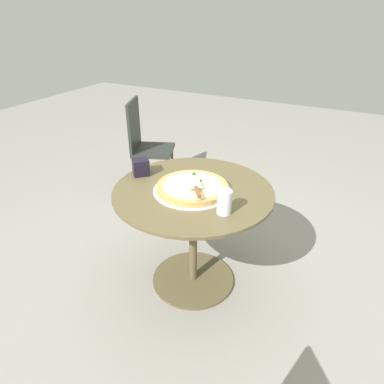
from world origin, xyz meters
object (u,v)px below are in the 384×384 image
(drinking_cup, at_px, (224,202))
(patio_chair_near, at_px, (145,141))
(pizza_on_tray, at_px, (192,187))
(pizza_server, at_px, (196,188))
(napkin_dispenser, at_px, (141,167))
(patio_table, at_px, (193,217))

(drinking_cup, bearing_deg, patio_chair_near, 138.56)
(pizza_on_tray, distance_m, pizza_server, 0.10)
(napkin_dispenser, bearing_deg, pizza_on_tray, 129.46)
(pizza_server, xyz_separation_m, drinking_cup, (0.20, -0.07, 0.00))
(patio_table, height_order, pizza_on_tray, pizza_on_tray)
(patio_table, height_order, pizza_server, pizza_server)
(patio_table, relative_size, pizza_on_tray, 2.06)
(pizza_on_tray, distance_m, patio_chair_near, 1.42)
(napkin_dispenser, height_order, patio_chair_near, patio_chair_near)
(drinking_cup, bearing_deg, pizza_server, 160.23)
(patio_table, relative_size, pizza_server, 4.81)
(pizza_on_tray, bearing_deg, pizza_server, -49.21)
(pizza_on_tray, bearing_deg, patio_chair_near, 135.88)
(pizza_on_tray, distance_m, drinking_cup, 0.30)
(pizza_on_tray, xyz_separation_m, patio_chair_near, (-1.01, 0.98, -0.21))
(patio_chair_near, bearing_deg, pizza_server, -44.43)
(pizza_on_tray, xyz_separation_m, pizza_server, (0.06, -0.07, 0.04))
(napkin_dispenser, distance_m, patio_chair_near, 1.15)
(drinking_cup, height_order, napkin_dispenser, drinking_cup)
(pizza_server, distance_m, patio_chair_near, 1.52)
(drinking_cup, distance_m, patio_chair_near, 1.71)
(drinking_cup, bearing_deg, patio_table, 149.17)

